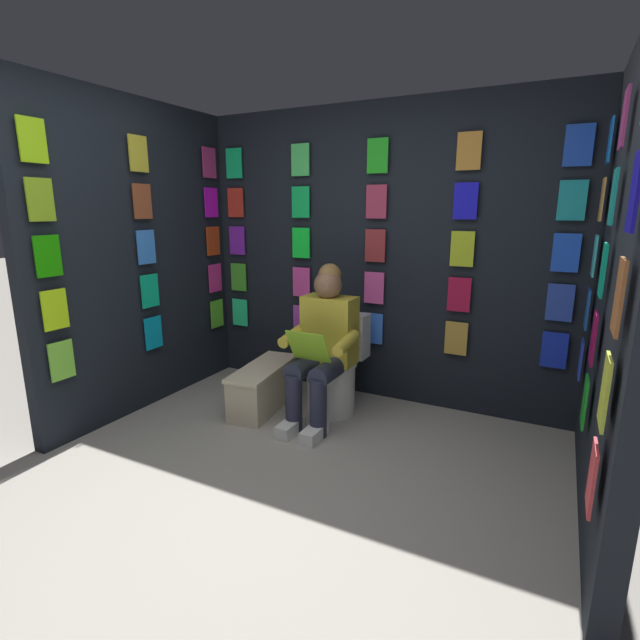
# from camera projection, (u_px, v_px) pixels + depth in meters

# --- Properties ---
(ground_plane) EXTENTS (30.00, 30.00, 0.00)m
(ground_plane) POSITION_uv_depth(u_px,v_px,m) (236.00, 525.00, 2.42)
(ground_plane) COLOR #9E998E
(display_wall_back) EXTENTS (3.24, 0.14, 2.40)m
(display_wall_back) POSITION_uv_depth(u_px,v_px,m) (378.00, 256.00, 3.89)
(display_wall_back) COLOR black
(display_wall_back) RESTS_ON ground
(display_wall_left) EXTENTS (0.14, 1.97, 2.40)m
(display_wall_left) POSITION_uv_depth(u_px,v_px,m) (620.00, 290.00, 2.28)
(display_wall_left) COLOR black
(display_wall_left) RESTS_ON ground
(display_wall_right) EXTENTS (0.14, 1.97, 2.40)m
(display_wall_right) POSITION_uv_depth(u_px,v_px,m) (140.00, 258.00, 3.71)
(display_wall_right) COLOR black
(display_wall_right) RESTS_ON ground
(toilet) EXTENTS (0.41, 0.55, 0.77)m
(toilet) POSITION_uv_depth(u_px,v_px,m) (335.00, 370.00, 3.76)
(toilet) COLOR white
(toilet) RESTS_ON ground
(person_reading) EXTENTS (0.53, 0.68, 1.19)m
(person_reading) POSITION_uv_depth(u_px,v_px,m) (322.00, 344.00, 3.50)
(person_reading) COLOR gold
(person_reading) RESTS_ON ground
(comic_longbox_near) EXTENTS (0.38, 0.81, 0.35)m
(comic_longbox_near) POSITION_uv_depth(u_px,v_px,m) (264.00, 387.00, 3.81)
(comic_longbox_near) COLOR beige
(comic_longbox_near) RESTS_ON ground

